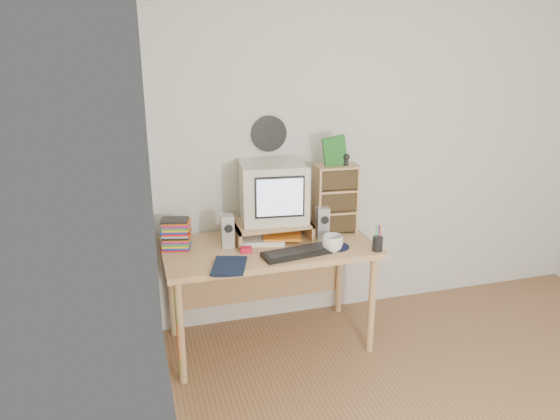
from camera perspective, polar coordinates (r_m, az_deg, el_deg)
back_wall at (r=4.19m, az=11.24°, el=6.11°), size 3.50×0.00×3.50m
left_wall at (r=2.09m, az=-10.76°, el=-6.95°), size 0.00×3.50×3.50m
curtain at (r=2.57m, az=-10.82°, el=-4.35°), size 0.00×2.20×2.20m
wall_disc at (r=3.81m, az=-1.15°, el=7.96°), size 0.25×0.02×0.25m
desk at (r=3.76m, az=-1.42°, el=-5.20°), size 1.40×0.70×0.75m
monitor_riser at (r=3.72m, az=-0.85°, el=-1.68°), size 0.52×0.30×0.12m
crt_monitor at (r=3.70m, az=-0.72°, el=1.90°), size 0.47×0.47×0.40m
speaker_left at (r=3.60m, az=-5.51°, el=-2.19°), size 0.09×0.09×0.22m
speaker_right at (r=3.75m, az=4.45°, el=-1.30°), size 0.09×0.09×0.22m
keyboard at (r=3.49m, az=1.76°, el=-4.50°), size 0.46×0.21×0.03m
dvd_stack at (r=3.61m, az=-10.80°, el=-2.18°), size 0.20×0.16×0.24m
cd_rack at (r=3.82m, az=5.87°, el=1.13°), size 0.30×0.18×0.49m
mug at (r=3.55m, az=5.50°, el=-3.49°), size 0.15×0.15×0.11m
diary at (r=3.34m, az=-7.02°, el=-5.62°), size 0.28×0.25×0.05m
mousepad at (r=3.64m, az=5.82°, el=-3.83°), size 0.21×0.21×0.00m
pen_cup at (r=3.59m, az=10.17°, el=-3.22°), size 0.09×0.09×0.13m
papers at (r=3.72m, az=-1.05°, el=-2.92°), size 0.34×0.28×0.04m
red_box at (r=3.54m, az=-3.55°, el=-4.18°), size 0.08×0.06×0.04m
game_box at (r=3.72m, az=5.72°, el=6.14°), size 0.16×0.03×0.20m
webcam at (r=3.75m, az=6.93°, el=5.29°), size 0.05×0.05×0.08m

